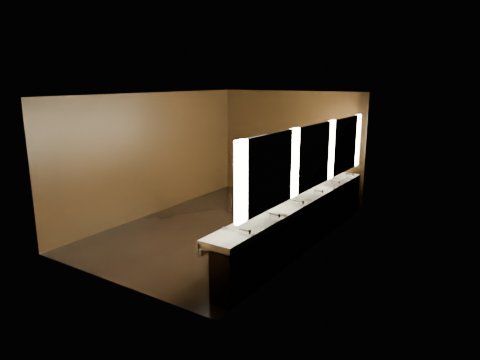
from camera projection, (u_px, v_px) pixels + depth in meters
name	position (u px, v px, depth m)	size (l,w,h in m)	color
floor	(225.00, 228.00, 9.12)	(6.00, 6.00, 0.00)	black
ceiling	(224.00, 94.00, 8.47)	(4.00, 6.00, 0.02)	#2D2D2B
wall_back	(290.00, 145.00, 11.24)	(4.00, 0.02, 2.80)	black
wall_front	(108.00, 196.00, 6.35)	(4.00, 0.02, 2.80)	black
wall_left	(153.00, 154.00, 9.86)	(0.02, 6.00, 2.80)	black
wall_right	(314.00, 175.00, 7.73)	(0.02, 6.00, 2.80)	black
sink_counter	(302.00, 221.00, 8.05)	(0.55, 5.40, 1.01)	black
mirror_band	(314.00, 156.00, 7.66)	(0.06, 5.03, 1.15)	#FAF3CC
person	(256.00, 206.00, 7.80)	(0.62, 0.40, 1.69)	#90C1D6
trash_bin	(236.00, 264.00, 6.65)	(0.37, 0.37, 0.57)	black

